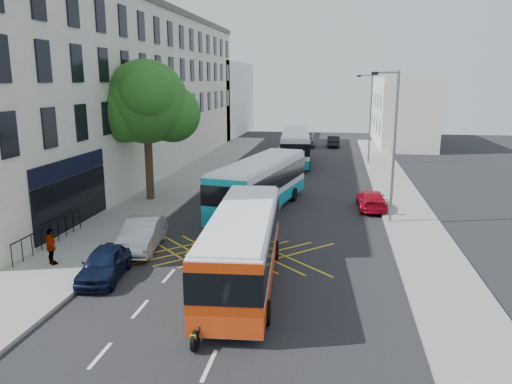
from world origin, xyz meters
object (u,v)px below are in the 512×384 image
at_px(parked_car_silver, 142,234).
at_px(distant_car_grey, 305,141).
at_px(pedestrian_far, 51,247).
at_px(bus_near, 243,246).
at_px(parked_car_blue, 105,263).
at_px(motorbike, 203,313).
at_px(distant_car_dark, 334,141).
at_px(street_tree, 146,103).
at_px(lamp_near, 393,139).
at_px(bus_mid, 260,184).
at_px(lamp_far, 369,114).
at_px(red_hatchback, 371,200).
at_px(bus_far, 295,147).

height_order(parked_car_silver, distant_car_grey, parked_car_silver).
bearing_deg(parked_car_silver, pedestrian_far, -141.86).
bearing_deg(bus_near, parked_car_blue, -179.31).
distance_m(motorbike, distant_car_dark, 45.58).
height_order(distant_car_dark, pedestrian_far, pedestrian_far).
xyz_separation_m(street_tree, parked_car_silver, (3.05, -9.04, -5.58)).
relative_size(parked_car_blue, distant_car_dark, 0.93).
bearing_deg(bus_near, distant_car_dark, 81.46).
bearing_deg(parked_car_blue, lamp_near, 31.54).
relative_size(motorbike, distant_car_grey, 0.44).
xyz_separation_m(parked_car_blue, pedestrian_far, (-2.68, 0.71, 0.30)).
distance_m(parked_car_blue, pedestrian_far, 2.79).
height_order(bus_mid, motorbike, bus_mid).
distance_m(street_tree, lamp_near, 15.10).
bearing_deg(distant_car_dark, lamp_far, 105.42).
xyz_separation_m(lamp_far, pedestrian_far, (-14.48, -28.91, -3.69)).
height_order(lamp_near, distant_car_dark, lamp_near).
bearing_deg(red_hatchback, lamp_near, 100.20).
height_order(motorbike, parked_car_silver, motorbike).
bearing_deg(lamp_far, bus_far, -172.92).
bearing_deg(red_hatchback, lamp_far, -94.87).
xyz_separation_m(bus_far, motorbike, (-0.08, -32.78, -0.73)).
distance_m(lamp_near, parked_car_blue, 15.74).
distance_m(bus_far, red_hatchback, 17.18).
height_order(street_tree, bus_mid, street_tree).
distance_m(lamp_near, parked_car_silver, 13.71).
height_order(lamp_far, bus_far, lamp_far).
relative_size(lamp_far, motorbike, 3.90).
bearing_deg(street_tree, parked_car_blue, -76.98).
bearing_deg(motorbike, red_hatchback, 74.22).
xyz_separation_m(bus_near, bus_far, (-0.31, 28.33, 0.10)).
bearing_deg(street_tree, motorbike, -64.30).
bearing_deg(parked_car_silver, distant_car_grey, 75.20).
xyz_separation_m(street_tree, distant_car_dark, (11.52, 28.87, -5.64)).
bearing_deg(motorbike, bus_near, 88.96).
relative_size(lamp_near, bus_mid, 0.72).
height_order(bus_mid, red_hatchback, bus_mid).
bearing_deg(parked_car_blue, pedestrian_far, 157.52).
bearing_deg(bus_far, distant_car_dark, 70.40).
height_order(red_hatchback, pedestrian_far, pedestrian_far).
relative_size(street_tree, pedestrian_far, 5.66).
xyz_separation_m(lamp_far, distant_car_grey, (-6.52, 11.37, -3.97)).
bearing_deg(red_hatchback, bus_near, 62.76).
height_order(bus_mid, distant_car_dark, bus_mid).
xyz_separation_m(motorbike, red_hatchback, (6.03, 16.69, -0.27)).
xyz_separation_m(bus_far, distant_car_grey, (0.13, 12.19, -0.93)).
bearing_deg(distant_car_dark, distant_car_grey, 8.28).
xyz_separation_m(lamp_far, parked_car_blue, (-11.80, -29.62, -3.99)).
height_order(parked_car_silver, pedestrian_far, pedestrian_far).
distance_m(bus_mid, distant_car_grey, 29.64).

